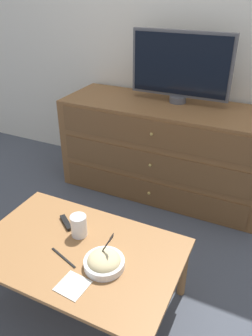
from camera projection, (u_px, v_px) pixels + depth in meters
name	position (u px, v px, depth m)	size (l,w,h in m)	color
ground_plane	(172.00, 171.00, 3.04)	(12.00, 12.00, 0.00)	#474C56
wall_back	(185.00, 18.00, 2.41)	(12.00, 0.05, 2.60)	silver
dresser	(163.00, 149.00, 2.61)	(1.59, 0.58, 0.74)	brown
tv	(181.00, 66.00, 2.34)	(0.74, 0.13, 0.51)	#515156
coffee_table	(79.00, 255.00, 1.64)	(1.02, 0.64, 0.38)	#9E6B3D
takeout_bowl	(104.00, 262.00, 1.51)	(0.19, 0.19, 0.17)	silver
drink_cup	(79.00, 227.00, 1.69)	(0.08, 0.08, 0.12)	beige
napkin	(73.00, 286.00, 1.42)	(0.14, 0.14, 0.00)	silver
knife	(63.00, 258.00, 1.57)	(0.17, 0.07, 0.01)	black
remote_control	(66.00, 223.00, 1.78)	(0.12, 0.10, 0.02)	black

